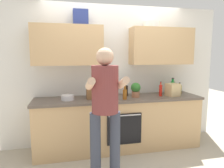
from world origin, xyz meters
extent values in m
plane|color=#B2A893|center=(0.00, 0.00, 0.00)|extent=(12.00, 12.00, 0.00)
cube|color=silver|center=(0.00, 0.36, 1.25)|extent=(4.00, 0.06, 2.50)
cube|color=tan|center=(-0.83, 0.17, 1.77)|extent=(1.14, 0.32, 0.65)
cube|color=tan|center=(0.83, 0.17, 1.77)|extent=(1.14, 0.32, 0.65)
cylinder|color=silver|center=(0.63, 0.17, 2.15)|extent=(0.30, 0.30, 0.10)
cube|color=navy|center=(-0.61, 0.17, 2.22)|extent=(0.24, 0.20, 0.24)
cube|color=tan|center=(0.00, 0.00, 0.43)|extent=(2.80, 0.60, 0.86)
cube|color=brown|center=(0.00, 0.00, 0.88)|extent=(2.84, 0.64, 0.04)
cube|color=black|center=(0.01, -0.31, 0.45)|extent=(0.56, 0.02, 0.50)
cylinder|color=silver|center=(0.01, -0.33, 0.68)|extent=(0.52, 0.02, 0.02)
cylinder|color=#383D4C|center=(-0.53, -0.82, 0.44)|extent=(0.14, 0.14, 0.89)
cylinder|color=#383D4C|center=(-0.27, -0.82, 0.44)|extent=(0.14, 0.14, 0.89)
cylinder|color=brown|center=(-0.40, -0.82, 1.19)|extent=(0.34, 0.34, 0.60)
sphere|color=#D8AD8C|center=(-0.40, -0.82, 1.60)|extent=(0.22, 0.22, 0.22)
cylinder|color=#D8AD8C|center=(-0.60, -0.94, 1.28)|extent=(0.09, 0.31, 0.19)
cylinder|color=#D8AD8C|center=(-0.20, -0.94, 1.28)|extent=(0.09, 0.31, 0.19)
cylinder|color=olive|center=(1.21, 0.13, 0.98)|extent=(0.08, 0.08, 0.15)
cylinder|color=olive|center=(1.21, 0.13, 1.07)|extent=(0.03, 0.03, 0.04)
cylinder|color=black|center=(1.21, 0.13, 1.10)|extent=(0.03, 0.03, 0.01)
cylinder|color=black|center=(0.16, 0.13, 0.99)|extent=(0.07, 0.07, 0.18)
cylinder|color=black|center=(0.16, 0.13, 1.11)|extent=(0.03, 0.03, 0.06)
cylinder|color=black|center=(0.16, 0.13, 1.15)|extent=(0.03, 0.03, 0.01)
cylinder|color=red|center=(0.75, -0.03, 1.00)|extent=(0.05, 0.05, 0.20)
cylinder|color=red|center=(0.75, -0.03, 1.12)|extent=(0.02, 0.02, 0.05)
cylinder|color=black|center=(0.75, -0.03, 1.15)|extent=(0.02, 0.02, 0.01)
cylinder|color=#8C4C14|center=(0.05, -0.17, 0.98)|extent=(0.07, 0.07, 0.16)
cylinder|color=#8C4C14|center=(0.05, -0.17, 1.10)|extent=(0.03, 0.03, 0.06)
cylinder|color=black|center=(0.05, -0.17, 1.14)|extent=(0.04, 0.04, 0.02)
cylinder|color=#198C33|center=(1.05, 0.11, 1.01)|extent=(0.08, 0.08, 0.23)
cylinder|color=#198C33|center=(1.05, 0.11, 1.15)|extent=(0.04, 0.04, 0.05)
cylinder|color=black|center=(1.05, 0.11, 1.19)|extent=(0.05, 0.05, 0.02)
cylinder|color=white|center=(-0.24, 0.18, 0.95)|extent=(0.07, 0.07, 0.11)
cylinder|color=#33598C|center=(-0.22, 0.01, 0.95)|extent=(0.07, 0.07, 0.10)
cylinder|color=silver|center=(-0.86, -0.01, 0.94)|extent=(0.20, 0.20, 0.08)
cube|color=brown|center=(-0.50, -0.01, 1.02)|extent=(0.10, 0.14, 0.24)
cylinder|color=black|center=(-0.52, -0.03, 1.17)|extent=(0.02, 0.02, 0.06)
cylinder|color=black|center=(-0.49, 0.01, 1.17)|extent=(0.02, 0.02, 0.06)
cylinder|color=#9E6647|center=(0.28, -0.03, 0.95)|extent=(0.14, 0.14, 0.10)
sphere|color=#2D6B28|center=(0.28, -0.03, 1.07)|extent=(0.17, 0.17, 0.17)
cube|color=tan|center=(0.96, -0.07, 1.01)|extent=(0.23, 0.23, 0.22)
camera|label=1|loc=(-0.89, -3.36, 1.61)|focal=33.32mm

